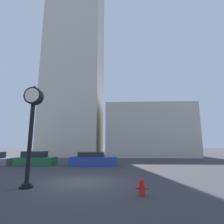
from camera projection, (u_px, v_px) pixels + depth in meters
ground_plane at (80, 182)px, 10.08m from camera, size 200.00×200.00×0.00m
building_tall_tower at (77, 61)px, 37.55m from camera, size 10.39×12.00×39.56m
building_storefront_row at (147, 132)px, 34.17m from camera, size 15.42×12.00×9.18m
street_clock at (32, 118)px, 9.33m from camera, size 0.94×0.65×5.33m
car_green at (36, 159)px, 18.26m from camera, size 3.97×1.94×1.44m
car_blue at (93, 160)px, 17.77m from camera, size 4.78×1.83×1.38m
fire_hydrant_near at (142, 187)px, 7.41m from camera, size 0.56×0.24×0.71m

